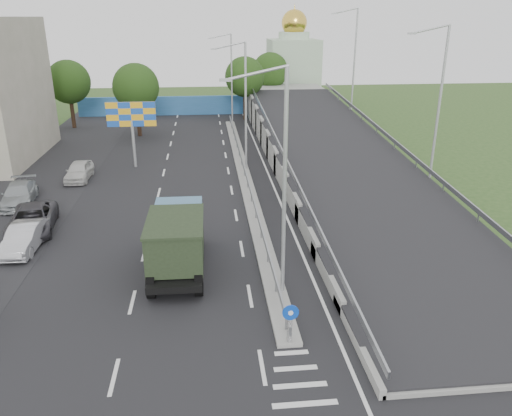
{
  "coord_description": "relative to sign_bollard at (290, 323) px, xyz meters",
  "views": [
    {
      "loc": [
        -2.94,
        -13.81,
        11.99
      ],
      "look_at": [
        -0.35,
        11.53,
        2.2
      ],
      "focal_mm": 35.0,
      "sensor_mm": 36.0,
      "label": 1
    }
  ],
  "objects": [
    {
      "name": "parked_car_c",
      "position": [
        -13.4,
        12.59,
        -0.3
      ],
      "size": [
        3.17,
        5.6,
        1.48
      ],
      "primitive_type": "imported",
      "rotation": [
        0.0,
        0.0,
        0.14
      ],
      "color": "#3C3A40",
      "rests_on": "ground"
    },
    {
      "name": "billboard",
      "position": [
        -9.0,
        25.83,
        3.15
      ],
      "size": [
        4.0,
        0.24,
        5.5
      ],
      "color": "#B2B5B7",
      "rests_on": "ground"
    },
    {
      "name": "tree_left_far",
      "position": [
        -18.0,
        42.83,
        4.14
      ],
      "size": [
        4.8,
        4.8,
        7.6
      ],
      "color": "black",
      "rests_on": "ground"
    },
    {
      "name": "tree_median_far",
      "position": [
        2.0,
        45.83,
        4.14
      ],
      "size": [
        4.8,
        4.8,
        7.6
      ],
      "color": "black",
      "rests_on": "ground"
    },
    {
      "name": "blue_wall",
      "position": [
        -4.0,
        49.83,
        0.17
      ],
      "size": [
        30.0,
        0.5,
        2.4
      ],
      "primitive_type": "cube",
      "color": "#265B8C",
      "rests_on": "ground"
    },
    {
      "name": "lamp_post_far",
      "position": [
        0.11,
        43.83,
        4.77
      ],
      "size": [
        2.74,
        0.18,
        10.08
      ],
      "color": "#B2B5B7",
      "rests_on": "median"
    },
    {
      "name": "dump_truck",
      "position": [
        -4.56,
        6.91,
        0.64
      ],
      "size": [
        2.74,
        6.89,
        3.03
      ],
      "rotation": [
        0.0,
        0.0,
        -0.01
      ],
      "color": "black",
      "rests_on": "ground"
    },
    {
      "name": "parking_strip",
      "position": [
        -16.0,
        17.83,
        -1.03
      ],
      "size": [
        8.0,
        90.0,
        0.05
      ],
      "primitive_type": "cube",
      "color": "black",
      "rests_on": "ground"
    },
    {
      "name": "median_guardrail",
      "position": [
        0.0,
        21.83,
        -0.28
      ],
      "size": [
        0.09,
        44.0,
        0.71
      ],
      "color": "gray",
      "rests_on": "median"
    },
    {
      "name": "tree_ramp_far",
      "position": [
        6.0,
        52.83,
        4.14
      ],
      "size": [
        4.8,
        4.8,
        7.6
      ],
      "color": "black",
      "rests_on": "ground"
    },
    {
      "name": "sign_bollard",
      "position": [
        0.0,
        0.0,
        0.0
      ],
      "size": [
        0.64,
        0.23,
        1.67
      ],
      "color": "black",
      "rests_on": "median"
    },
    {
      "name": "parked_car_b",
      "position": [
        -13.02,
        10.02,
        -0.33
      ],
      "size": [
        1.62,
        4.34,
        1.41
      ],
      "primitive_type": "imported",
      "rotation": [
        0.0,
        0.0,
        -0.03
      ],
      "color": "#B4B4BA",
      "rests_on": "ground"
    },
    {
      "name": "church",
      "position": [
        10.0,
        57.83,
        4.28
      ],
      "size": [
        7.0,
        7.0,
        13.8
      ],
      "color": "#B2CCAD",
      "rests_on": "ground"
    },
    {
      "name": "ground",
      "position": [
        0.0,
        -2.17,
        -1.03
      ],
      "size": [
        160.0,
        160.0,
        0.0
      ],
      "primitive_type": "plane",
      "color": "#2D4C1E",
      "rests_on": "ground"
    },
    {
      "name": "lamp_post_mid",
      "position": [
        0.11,
        23.83,
        4.77
      ],
      "size": [
        2.74,
        0.18,
        10.08
      ],
      "color": "#B2B5B7",
      "rests_on": "median"
    },
    {
      "name": "tree_left_mid",
      "position": [
        -10.0,
        37.83,
        4.14
      ],
      "size": [
        4.8,
        4.8,
        7.6
      ],
      "color": "black",
      "rests_on": "ground"
    },
    {
      "name": "parked_car_d",
      "position": [
        -15.75,
        17.47,
        -0.33
      ],
      "size": [
        2.66,
        5.09,
        1.41
      ],
      "primitive_type": "imported",
      "rotation": [
        0.0,
        0.0,
        0.15
      ],
      "color": "#969C9E",
      "rests_on": "ground"
    },
    {
      "name": "road_surface",
      "position": [
        -3.0,
        17.83,
        -1.03
      ],
      "size": [
        26.0,
        90.0,
        0.04
      ],
      "primitive_type": "cube",
      "color": "black",
      "rests_on": "ground"
    },
    {
      "name": "parked_car_e",
      "position": [
        -12.93,
        22.64,
        -0.31
      ],
      "size": [
        1.7,
        4.23,
        1.44
      ],
      "primitive_type": "imported",
      "rotation": [
        0.0,
        0.0,
        -0.0
      ],
      "color": "silver",
      "rests_on": "ground"
    },
    {
      "name": "lamp_post_near",
      "position": [
        0.11,
        3.83,
        4.77
      ],
      "size": [
        2.74,
        0.18,
        10.08
      ],
      "color": "#B2B5B7",
      "rests_on": "median"
    },
    {
      "name": "median",
      "position": [
        0.0,
        21.83,
        -0.93
      ],
      "size": [
        1.0,
        44.0,
        0.2
      ],
      "primitive_type": "cube",
      "color": "gray",
      "rests_on": "ground"
    },
    {
      "name": "overpass_ramp",
      "position": [
        7.5,
        21.83,
        0.72
      ],
      "size": [
        10.0,
        50.0,
        3.5
      ],
      "color": "gray",
      "rests_on": "ground"
    }
  ]
}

